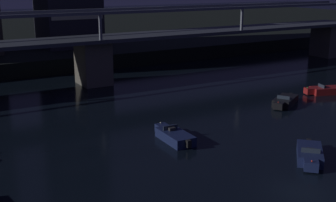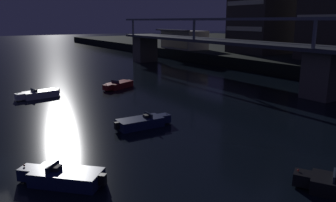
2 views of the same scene
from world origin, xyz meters
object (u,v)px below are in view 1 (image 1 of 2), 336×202
at_px(speedboat_near_right, 174,136).
at_px(river_bridge, 93,49).
at_px(speedboat_near_center, 310,155).
at_px(speedboat_near_left, 285,101).
at_px(speedboat_mid_center, 326,90).

bearing_deg(speedboat_near_right, river_bridge, 85.03).
relative_size(river_bridge, speedboat_near_center, 21.13).
height_order(river_bridge, speedboat_near_center, river_bridge).
relative_size(river_bridge, speedboat_near_right, 17.80).
bearing_deg(speedboat_near_left, river_bridge, 125.06).
bearing_deg(speedboat_near_center, speedboat_near_left, 52.29).
bearing_deg(speedboat_near_right, speedboat_near_left, 12.24).
bearing_deg(speedboat_near_left, speedboat_mid_center, 8.51).
bearing_deg(speedboat_mid_center, river_bridge, 139.21).
height_order(speedboat_near_left, speedboat_mid_center, same).
distance_m(speedboat_near_center, speedboat_near_right, 10.93).
relative_size(speedboat_near_left, speedboat_near_right, 0.94).
bearing_deg(speedboat_near_center, speedboat_near_right, 127.22).
xyz_separation_m(speedboat_near_center, speedboat_mid_center, (17.19, 13.34, 0.00)).
distance_m(speedboat_near_left, speedboat_mid_center, 7.86).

